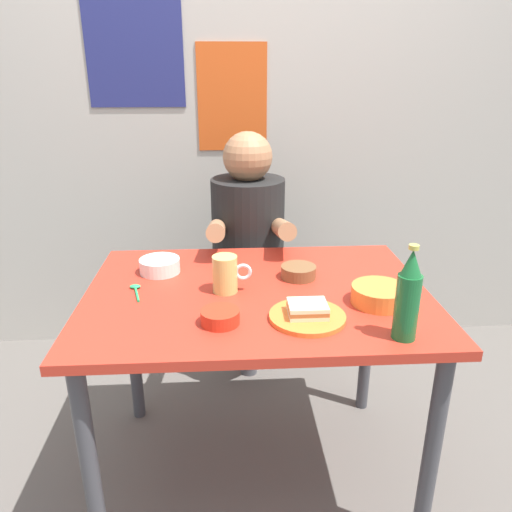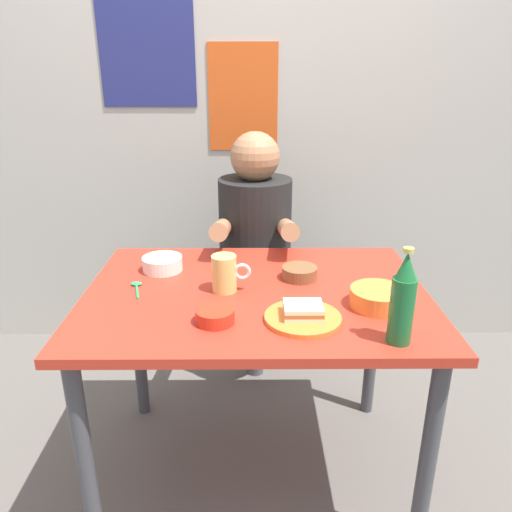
% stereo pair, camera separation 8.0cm
% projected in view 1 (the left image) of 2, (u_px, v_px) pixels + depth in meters
% --- Properties ---
extents(ground_plane, '(6.00, 6.00, 0.00)m').
position_uv_depth(ground_plane, '(257.00, 468.00, 1.84)').
color(ground_plane, '#59544F').
extents(wall_back, '(4.40, 0.09, 2.60)m').
position_uv_depth(wall_back, '(243.00, 93.00, 2.36)').
color(wall_back, '#ADA89E').
rests_on(wall_back, ground).
extents(dining_table, '(1.10, 0.80, 0.74)m').
position_uv_depth(dining_table, '(257.00, 316.00, 1.61)').
color(dining_table, '#B72D1E').
rests_on(dining_table, ground).
extents(stool, '(0.34, 0.34, 0.45)m').
position_uv_depth(stool, '(248.00, 309.00, 2.30)').
color(stool, '#4C4C51').
rests_on(stool, ground).
extents(person_seated, '(0.33, 0.56, 0.72)m').
position_uv_depth(person_seated, '(247.00, 226.00, 2.15)').
color(person_seated, black).
rests_on(person_seated, stool).
extents(plate_orange, '(0.22, 0.22, 0.01)m').
position_uv_depth(plate_orange, '(307.00, 317.00, 1.40)').
color(plate_orange, orange).
rests_on(plate_orange, dining_table).
extents(sandwich, '(0.11, 0.09, 0.04)m').
position_uv_depth(sandwich, '(308.00, 309.00, 1.39)').
color(sandwich, beige).
rests_on(sandwich, plate_orange).
extents(beer_mug, '(0.13, 0.08, 0.12)m').
position_uv_depth(beer_mug, '(226.00, 274.00, 1.55)').
color(beer_mug, '#D1BC66').
rests_on(beer_mug, dining_table).
extents(beer_bottle, '(0.06, 0.06, 0.26)m').
position_uv_depth(beer_bottle, '(408.00, 297.00, 1.26)').
color(beer_bottle, '#19602D').
rests_on(beer_bottle, dining_table).
extents(soup_bowl_orange, '(0.17, 0.17, 0.05)m').
position_uv_depth(soup_bowl_orange, '(379.00, 294.00, 1.48)').
color(soup_bowl_orange, orange).
rests_on(soup_bowl_orange, dining_table).
extents(sauce_bowl_chili, '(0.11, 0.11, 0.04)m').
position_uv_depth(sauce_bowl_chili, '(220.00, 316.00, 1.37)').
color(sauce_bowl_chili, red).
rests_on(sauce_bowl_chili, dining_table).
extents(rice_bowl_white, '(0.14, 0.14, 0.05)m').
position_uv_depth(rice_bowl_white, '(160.00, 265.00, 1.71)').
color(rice_bowl_white, silver).
rests_on(rice_bowl_white, dining_table).
extents(condiment_bowl_brown, '(0.12, 0.12, 0.04)m').
position_uv_depth(condiment_bowl_brown, '(298.00, 271.00, 1.67)').
color(condiment_bowl_brown, brown).
rests_on(condiment_bowl_brown, dining_table).
extents(spoon, '(0.05, 0.12, 0.01)m').
position_uv_depth(spoon, '(136.00, 289.00, 1.57)').
color(spoon, '#26A559').
rests_on(spoon, dining_table).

